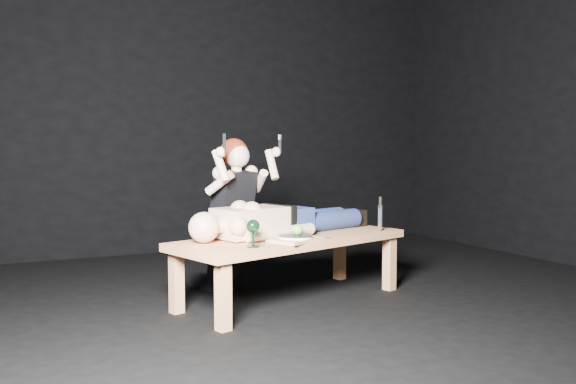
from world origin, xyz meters
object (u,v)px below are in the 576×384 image
object	(u,v)px
lying_man	(285,216)
serving_tray	(295,240)
table	(291,268)
kneeling_woman	(227,213)
carving_knife	(380,214)
goblet	(253,233)

from	to	relation	value
lying_man	serving_tray	world-z (taller)	lying_man
table	kneeling_woman	size ratio (longest dim) A/B	1.46
serving_tray	carving_knife	bearing A→B (deg)	12.88
table	goblet	size ratio (longest dim) A/B	9.89
serving_tray	goblet	size ratio (longest dim) A/B	1.92
goblet	carving_knife	xyz separation A→B (m)	(1.12, 0.29, 0.04)
goblet	carving_knife	bearing A→B (deg)	14.47
lying_man	goblet	xyz separation A→B (m)	(-0.43, -0.46, -0.04)
lying_man	serving_tray	size ratio (longest dim) A/B	4.91
table	serving_tray	bearing A→B (deg)	-125.37
lying_man	carving_knife	xyz separation A→B (m)	(0.69, -0.17, -0.00)
table	goblet	world-z (taller)	goblet
table	carving_knife	world-z (taller)	carving_knife
kneeling_woman	goblet	xyz separation A→B (m)	(-0.13, -0.81, -0.04)
lying_man	kneeling_woman	size ratio (longest dim) A/B	1.39
lying_man	serving_tray	xyz separation A→B (m)	(-0.09, -0.35, -0.12)
carving_knife	lying_man	bearing A→B (deg)	149.72
goblet	serving_tray	bearing A→B (deg)	18.02
table	carving_knife	distance (m)	0.79
lying_man	carving_knife	bearing A→B (deg)	-30.28
serving_tray	carving_knife	size ratio (longest dim) A/B	1.31
kneeling_woman	carving_knife	bearing A→B (deg)	-45.23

